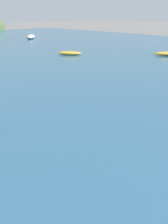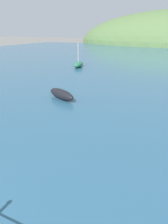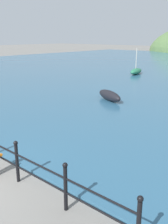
% 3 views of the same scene
% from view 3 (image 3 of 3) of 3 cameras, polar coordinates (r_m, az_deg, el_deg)
% --- Properties ---
extents(boat_white_sailboat, '(1.34, 2.65, 2.63)m').
position_cam_3_polar(boat_white_sailboat, '(27.73, 11.26, 8.71)').
color(boat_white_sailboat, '#287551').
rests_on(boat_white_sailboat, water).
extents(boat_far_right, '(2.41, 1.53, 0.61)m').
position_cam_3_polar(boat_far_right, '(16.04, 5.56, 3.60)').
color(boat_far_right, black).
rests_on(boat_far_right, water).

